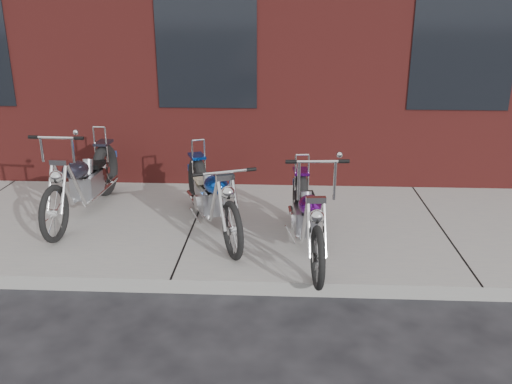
{
  "coord_description": "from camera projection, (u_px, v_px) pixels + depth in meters",
  "views": [
    {
      "loc": [
        1.07,
        -4.66,
        2.69
      ],
      "look_at": [
        0.8,
        0.8,
        0.8
      ],
      "focal_mm": 38.0,
      "sensor_mm": 36.0,
      "label": 1
    }
  ],
  "objects": [
    {
      "name": "ground",
      "position": [
        171.0,
        293.0,
        5.33
      ],
      "size": [
        120.0,
        120.0,
        0.0
      ],
      "primitive_type": "plane",
      "color": "black",
      "rests_on": "ground"
    },
    {
      "name": "sidewalk",
      "position": [
        195.0,
        227.0,
        6.72
      ],
      "size": [
        22.0,
        3.0,
        0.15
      ],
      "primitive_type": "cube",
      "color": "gray",
      "rests_on": "ground"
    },
    {
      "name": "chopper_purple",
      "position": [
        308.0,
        218.0,
        5.78
      ],
      "size": [
        0.52,
        2.12,
        1.19
      ],
      "rotation": [
        0.0,
        0.0,
        -1.49
      ],
      "color": "black",
      "rests_on": "sidewalk"
    },
    {
      "name": "chopper_blue",
      "position": [
        212.0,
        198.0,
        6.35
      ],
      "size": [
        0.93,
        2.07,
        0.95
      ],
      "rotation": [
        0.0,
        0.0,
        -1.19
      ],
      "color": "black",
      "rests_on": "sidewalk"
    },
    {
      "name": "chopper_third",
      "position": [
        84.0,
        183.0,
        6.83
      ],
      "size": [
        0.56,
        2.29,
        1.16
      ],
      "rotation": [
        0.0,
        0.0,
        -1.62
      ],
      "color": "black",
      "rests_on": "sidewalk"
    }
  ]
}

